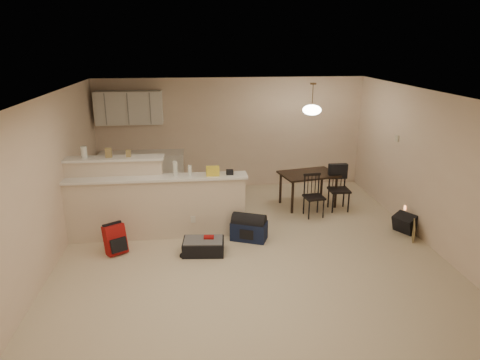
{
  "coord_description": "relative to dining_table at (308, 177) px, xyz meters",
  "views": [
    {
      "loc": [
        -0.82,
        -6.02,
        3.25
      ],
      "look_at": [
        -0.1,
        0.7,
        1.05
      ],
      "focal_mm": 32.0,
      "sensor_mm": 36.0,
      "label": 1
    }
  ],
  "objects": [
    {
      "name": "room",
      "position": [
        -1.45,
        -2.08,
        0.64
      ],
      "size": [
        7.0,
        7.02,
        2.5
      ],
      "color": "beige",
      "rests_on": "ground"
    },
    {
      "name": "breakfast_bar",
      "position": [
        -3.21,
        -1.1,
        -0.0
      ],
      "size": [
        3.08,
        0.58,
        1.39
      ],
      "color": "beige",
      "rests_on": "ground"
    },
    {
      "name": "upper_cabinets",
      "position": [
        -3.65,
        1.24,
        1.29
      ],
      "size": [
        1.4,
        0.34,
        0.7
      ],
      "primitive_type": "cube",
      "color": "white",
      "rests_on": "room"
    },
    {
      "name": "kitchen_counter",
      "position": [
        -3.45,
        1.11,
        -0.16
      ],
      "size": [
        1.8,
        0.6,
        0.9
      ],
      "primitive_type": "cube",
      "color": "white",
      "rests_on": "ground"
    },
    {
      "name": "thermostat",
      "position": [
        1.53,
        -0.53,
        0.89
      ],
      "size": [
        0.02,
        0.12,
        0.12
      ],
      "primitive_type": "cube",
      "color": "beige",
      "rests_on": "room"
    },
    {
      "name": "jar",
      "position": [
        -4.12,
        -0.96,
        0.88
      ],
      "size": [
        0.1,
        0.1,
        0.2
      ],
      "primitive_type": "cylinder",
      "color": "silver",
      "rests_on": "breakfast_bar"
    },
    {
      "name": "cereal_box",
      "position": [
        -3.72,
        -0.96,
        0.86
      ],
      "size": [
        0.1,
        0.07,
        0.16
      ],
      "primitive_type": "cube",
      "color": "#947D4C",
      "rests_on": "breakfast_bar"
    },
    {
      "name": "small_box",
      "position": [
        -3.4,
        -0.96,
        0.84
      ],
      "size": [
        0.08,
        0.06,
        0.12
      ],
      "primitive_type": "cube",
      "color": "#947D4C",
      "rests_on": "breakfast_bar"
    },
    {
      "name": "bottle_a",
      "position": [
        -2.62,
        -1.18,
        0.61
      ],
      "size": [
        0.07,
        0.07,
        0.26
      ],
      "primitive_type": "cylinder",
      "color": "silver",
      "rests_on": "breakfast_bar"
    },
    {
      "name": "bottle_b",
      "position": [
        -2.38,
        -1.18,
        0.57
      ],
      "size": [
        0.06,
        0.06,
        0.18
      ],
      "primitive_type": "cylinder",
      "color": "silver",
      "rests_on": "breakfast_bar"
    },
    {
      "name": "bag_lump",
      "position": [
        -1.99,
        -1.18,
        0.55
      ],
      "size": [
        0.22,
        0.18,
        0.14
      ],
      "primitive_type": "cube",
      "color": "#947D4C",
      "rests_on": "breakfast_bar"
    },
    {
      "name": "pouch",
      "position": [
        -1.71,
        -1.18,
        0.52
      ],
      "size": [
        0.12,
        0.1,
        0.08
      ],
      "primitive_type": "cube",
      "color": "#947D4C",
      "rests_on": "breakfast_bar"
    },
    {
      "name": "dining_table",
      "position": [
        0.0,
        0.0,
        0.0
      ],
      "size": [
        1.24,
        0.95,
        0.69
      ],
      "rotation": [
        0.0,
        0.0,
        0.21
      ],
      "color": "black",
      "rests_on": "ground"
    },
    {
      "name": "pendant_lamp",
      "position": [
        -0.0,
        0.0,
        1.38
      ],
      "size": [
        0.36,
        0.36,
        0.62
      ],
      "color": "brown",
      "rests_on": "room"
    },
    {
      "name": "dining_chair_near",
      "position": [
        -0.03,
        -0.58,
        -0.2
      ],
      "size": [
        0.4,
        0.39,
        0.83
      ],
      "primitive_type": null,
      "rotation": [
        0.0,
        0.0,
        0.13
      ],
      "color": "black",
      "rests_on": "ground"
    },
    {
      "name": "dining_chair_far",
      "position": [
        0.55,
        -0.31,
        -0.16
      ],
      "size": [
        0.4,
        0.38,
        0.9
      ],
      "primitive_type": null,
      "rotation": [
        0.0,
        0.0,
        -0.01
      ],
      "color": "black",
      "rests_on": "ground"
    },
    {
      "name": "suitcase",
      "position": [
        -2.2,
        -1.89,
        -0.5
      ],
      "size": [
        0.69,
        0.48,
        0.22
      ],
      "primitive_type": "cube",
      "rotation": [
        0.0,
        0.0,
        -0.09
      ],
      "color": "black",
      "rests_on": "ground"
    },
    {
      "name": "red_backpack",
      "position": [
        -3.6,
        -1.73,
        -0.37
      ],
      "size": [
        0.37,
        0.34,
        0.47
      ],
      "primitive_type": "cube",
      "rotation": [
        0.0,
        0.0,
        0.56
      ],
      "color": "#A61312",
      "rests_on": "ground"
    },
    {
      "name": "navy_duffel",
      "position": [
        -1.41,
        -1.47,
        -0.45
      ],
      "size": [
        0.67,
        0.52,
        0.32
      ],
      "primitive_type": "cube",
      "rotation": [
        0.0,
        0.0,
        -0.39
      ],
      "color": "#131C3C",
      "rests_on": "ground"
    },
    {
      "name": "black_daypack",
      "position": [
        1.4,
        -1.47,
        -0.45
      ],
      "size": [
        0.4,
        0.44,
        0.32
      ],
      "primitive_type": "cube",
      "rotation": [
        0.0,
        0.0,
        2.09
      ],
      "color": "black",
      "rests_on": "ground"
    },
    {
      "name": "cardboard_sheet",
      "position": [
        1.4,
        -1.77,
        -0.47
      ],
      "size": [
        0.18,
        0.35,
        0.29
      ],
      "primitive_type": "cube",
      "rotation": [
        0.0,
        0.0,
        1.14
      ],
      "color": "#947D4C",
      "rests_on": "ground"
    }
  ]
}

